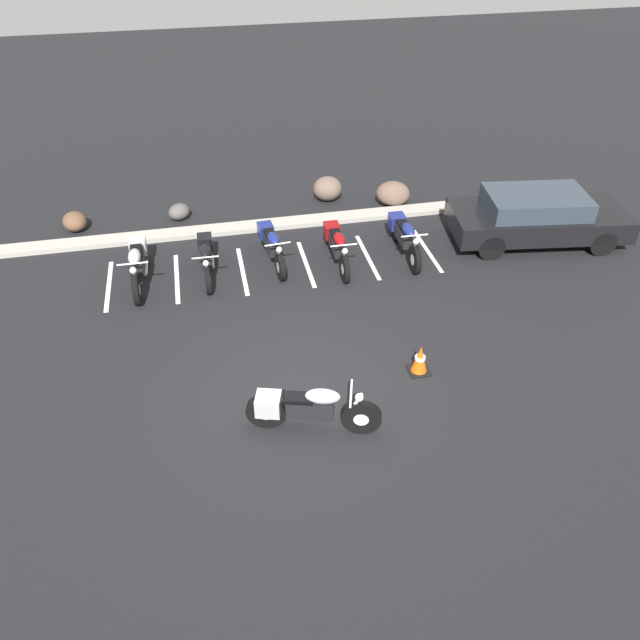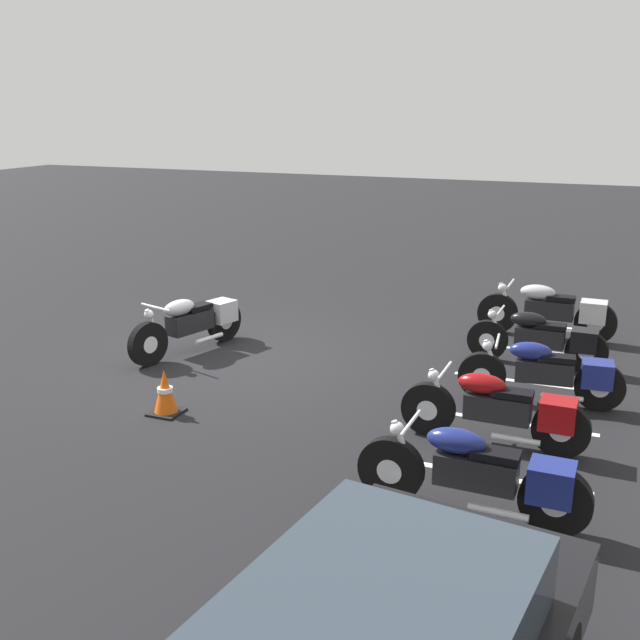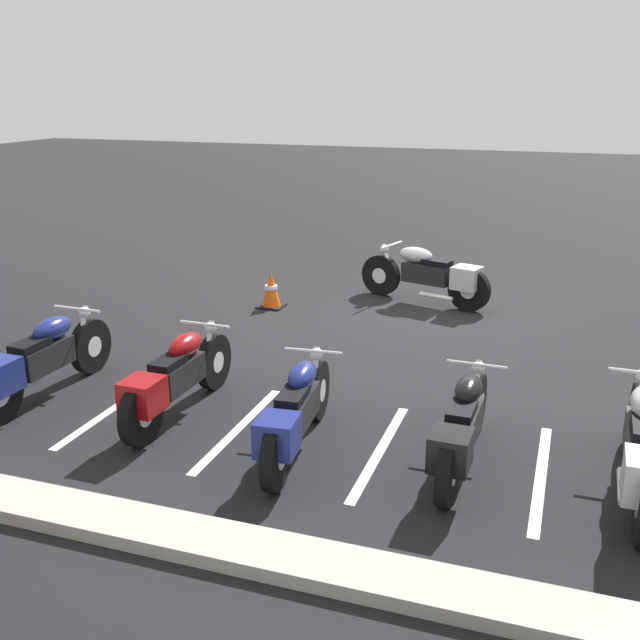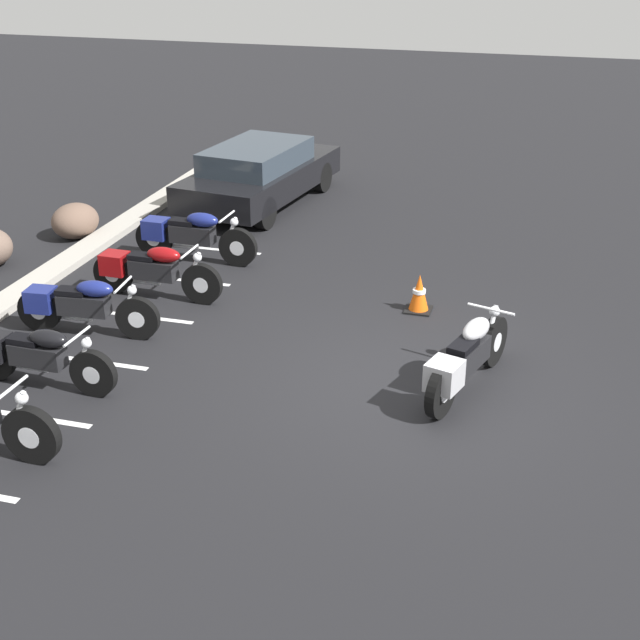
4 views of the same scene
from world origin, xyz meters
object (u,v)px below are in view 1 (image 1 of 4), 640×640
object	(u,v)px
parked_bike_3	(337,244)
landscape_rock_3	(75,222)
parked_bike_2	(271,244)
landscape_rock_0	(393,194)
parked_bike_0	(137,262)
parked_bike_4	(404,235)
landscape_rock_2	(327,189)
motorcycle_silver_featured	(306,408)
parked_bike_1	(206,256)
traffic_cone	(420,360)
car_black	(537,216)
landscape_rock_1	(179,212)

from	to	relation	value
parked_bike_3	landscape_rock_3	xyz separation A→B (m)	(-6.31, 2.90, -0.22)
parked_bike_2	landscape_rock_0	distance (m)	4.35
parked_bike_0	parked_bike_4	xyz separation A→B (m)	(6.31, -0.07, -0.01)
parked_bike_0	landscape_rock_0	distance (m)	7.26
landscape_rock_2	landscape_rock_0	bearing A→B (deg)	-21.57
motorcycle_silver_featured	landscape_rock_0	distance (m)	8.75
parked_bike_1	landscape_rock_2	size ratio (longest dim) A/B	2.60
parked_bike_2	parked_bike_3	size ratio (longest dim) A/B	0.98
motorcycle_silver_featured	parked_bike_1	distance (m)	5.51
parked_bike_0	landscape_rock_0	xyz separation A→B (m)	(6.83, 2.47, -0.16)
parked_bike_4	traffic_cone	size ratio (longest dim) A/B	3.82
parked_bike_1	parked_bike_0	bearing A→B (deg)	-88.27
landscape_rock_0	motorcycle_silver_featured	bearing A→B (deg)	-116.79
landscape_rock_3	traffic_cone	xyz separation A→B (m)	(6.94, -7.10, 0.04)
landscape_rock_3	landscape_rock_2	bearing A→B (deg)	3.20
car_black	landscape_rock_0	distance (m)	3.94
motorcycle_silver_featured	car_black	size ratio (longest dim) A/B	0.50
parked_bike_3	parked_bike_1	bearing A→B (deg)	-91.72
landscape_rock_0	parked_bike_3	bearing A→B (deg)	-130.22
car_black	parked_bike_3	bearing A→B (deg)	-172.55
parked_bike_4	landscape_rock_0	world-z (taller)	parked_bike_4
parked_bike_1	traffic_cone	size ratio (longest dim) A/B	3.53
parked_bike_2	landscape_rock_3	bearing A→B (deg)	-123.02
parked_bike_4	landscape_rock_2	bearing A→B (deg)	-158.26
parked_bike_0	parked_bike_3	size ratio (longest dim) A/B	1.05
landscape_rock_1	traffic_cone	distance (m)	8.34
landscape_rock_1	landscape_rock_2	xyz separation A→B (m)	(4.13, 0.32, 0.12)
parked_bike_2	landscape_rock_2	world-z (taller)	parked_bike_2
parked_bike_1	car_black	bearing A→B (deg)	90.24
parked_bike_4	landscape_rock_2	distance (m)	3.44
parked_bike_3	parked_bike_4	bearing A→B (deg)	93.15
parked_bike_4	parked_bike_0	bearing A→B (deg)	-89.30
car_black	landscape_rock_0	world-z (taller)	car_black
traffic_cone	landscape_rock_2	bearing A→B (deg)	91.07
parked_bike_2	traffic_cone	size ratio (longest dim) A/B	3.62
parked_bike_4	motorcycle_silver_featured	bearing A→B (deg)	-31.72
parked_bike_0	motorcycle_silver_featured	bearing A→B (deg)	29.22
parked_bike_4	landscape_rock_3	size ratio (longest dim) A/B	3.22
parked_bike_2	landscape_rock_3	distance (m)	5.42
car_black	landscape_rock_1	world-z (taller)	car_black
landscape_rock_1	landscape_rock_3	bearing A→B (deg)	-178.65
parked_bike_0	parked_bike_3	xyz separation A→B (m)	(4.62, -0.14, -0.02)
landscape_rock_2	parked_bike_2	bearing A→B (deg)	-124.64
motorcycle_silver_featured	landscape_rock_3	distance (m)	9.30
parked_bike_0	landscape_rock_2	bearing A→B (deg)	122.42
motorcycle_silver_featured	parked_bike_3	bearing A→B (deg)	88.13
landscape_rock_1	traffic_cone	world-z (taller)	traffic_cone
motorcycle_silver_featured	landscape_rock_1	xyz separation A→B (m)	(-1.90, 8.16, -0.27)
motorcycle_silver_featured	parked_bike_4	world-z (taller)	motorcycle_silver_featured
landscape_rock_3	parked_bike_2	bearing A→B (deg)	-27.87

